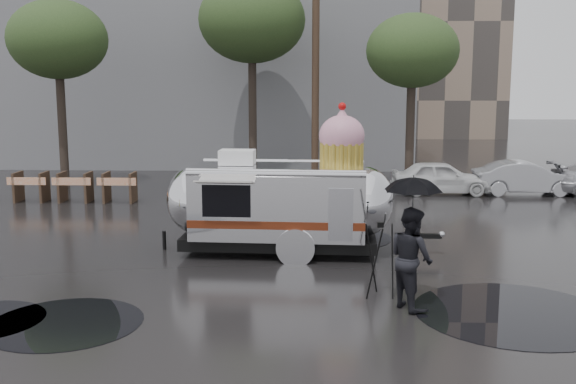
{
  "coord_description": "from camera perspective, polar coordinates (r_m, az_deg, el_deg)",
  "views": [
    {
      "loc": [
        2.31,
        -12.03,
        4.02
      ],
      "look_at": [
        1.8,
        3.54,
        1.44
      ],
      "focal_mm": 42.0,
      "sensor_mm": 36.0,
      "label": 1
    }
  ],
  "objects": [
    {
      "name": "barricade_row",
      "position": [
        23.62,
        -17.57,
        0.44
      ],
      "size": [
        4.3,
        0.8,
        1.0
      ],
      "color": "#473323",
      "rests_on": "ground"
    },
    {
      "name": "utility_pole",
      "position": [
        26.03,
        2.35,
        10.71
      ],
      "size": [
        1.6,
        0.28,
        9.0
      ],
      "color": "#473323",
      "rests_on": "ground"
    },
    {
      "name": "airstream_trailer",
      "position": [
        15.81,
        -0.42,
        -0.64
      ],
      "size": [
        6.7,
        2.63,
        3.61
      ],
      "rotation": [
        0.0,
        0.0,
        -0.05
      ],
      "color": "silver",
      "rests_on": "ground"
    },
    {
      "name": "tripod",
      "position": [
        12.74,
        7.76,
        -5.14
      ],
      "size": [
        0.53,
        0.6,
        1.44
      ],
      "rotation": [
        0.0,
        0.0,
        0.05
      ],
      "color": "black",
      "rests_on": "ground"
    },
    {
      "name": "grey_building",
      "position": [
        36.66,
        -8.24,
        13.19
      ],
      "size": [
        22.0,
        12.0,
        13.0
      ],
      "primitive_type": "cube",
      "color": "slate",
      "rests_on": "ground"
    },
    {
      "name": "tree_right",
      "position": [
        25.32,
        10.49,
        11.59
      ],
      "size": [
        3.36,
        3.36,
        6.42
      ],
      "color": "#382D26",
      "rests_on": "ground"
    },
    {
      "name": "tree_mid",
      "position": [
        27.22,
        -3.08,
        14.27
      ],
      "size": [
        4.2,
        4.2,
        8.03
      ],
      "color": "#382D26",
      "rests_on": "ground"
    },
    {
      "name": "puddles",
      "position": [
        12.97,
        -8.39,
        -8.75
      ],
      "size": [
        15.07,
        10.16,
        0.01
      ],
      "color": "black",
      "rests_on": "ground"
    },
    {
      "name": "parked_cars",
      "position": [
        26.04,
        23.21,
        1.35
      ],
      "size": [
        13.2,
        1.9,
        1.5
      ],
      "color": "silver",
      "rests_on": "ground"
    },
    {
      "name": "ground",
      "position": [
        12.89,
        -8.63,
        -8.89
      ],
      "size": [
        120.0,
        120.0,
        0.0
      ],
      "primitive_type": "plane",
      "color": "black",
      "rests_on": "ground"
    },
    {
      "name": "umbrella_black",
      "position": [
        11.96,
        10.53,
        -0.61
      ],
      "size": [
        1.25,
        1.25,
        2.4
      ],
      "color": "black",
      "rests_on": "ground"
    },
    {
      "name": "tree_left",
      "position": [
        26.74,
        -18.92,
        12.04
      ],
      "size": [
        3.64,
        3.64,
        6.95
      ],
      "color": "#382D26",
      "rests_on": "ground"
    },
    {
      "name": "person_right",
      "position": [
        12.19,
        10.38,
        -5.52
      ],
      "size": [
        0.83,
        1.01,
        1.83
      ],
      "primitive_type": "imported",
      "rotation": [
        0.0,
        0.0,
        2.03
      ],
      "color": "black",
      "rests_on": "ground"
    }
  ]
}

